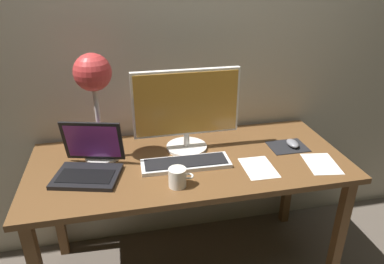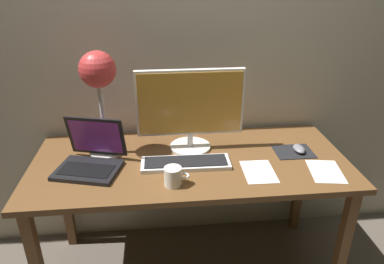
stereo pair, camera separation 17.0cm
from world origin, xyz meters
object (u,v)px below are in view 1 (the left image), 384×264
Objects in this scene: coffee_mug at (178,177)px; laptop at (90,159)px; mouse at (293,143)px; monitor at (186,108)px; keyboard_main at (186,163)px; desk_lamp at (94,81)px.

laptop is at bearing 151.37° from coffee_mug.
coffee_mug is (-0.68, -0.24, 0.02)m from mouse.
mouse is at bearing -10.37° from monitor.
coffee_mug is (0.39, -0.21, -0.02)m from laptop.
monitor is 1.25× the size of keyboard_main.
laptop is 3.06× the size of coffee_mug.
keyboard_main is 3.84× the size of coffee_mug.
desk_lamp is 1.09m from mouse.
keyboard_main is 0.59m from desk_lamp.
laptop is (-0.46, 0.04, 0.05)m from keyboard_main.
mouse reaches higher than keyboard_main.
monitor reaches higher than mouse.
mouse is (1.06, 0.03, -0.05)m from laptop.
mouse is (1.01, -0.10, -0.39)m from desk_lamp.
monitor is 5.77× the size of mouse.
monitor is 0.29m from keyboard_main.
monitor is at bearing 72.34° from coffee_mug.
laptop is at bearing 174.49° from keyboard_main.
desk_lamp is (-0.44, -0.01, 0.17)m from monitor.
monitor is 1.03× the size of desk_lamp.
monitor is 0.62m from mouse.
desk_lamp reaches higher than mouse.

